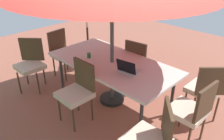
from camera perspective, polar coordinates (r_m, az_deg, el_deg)
The scene contains 12 objects.
ground_plane at distance 4.14m, azimuth 0.00°, elevation -7.79°, with size 10.00×10.00×0.02m, color #935442.
dining_table at distance 3.76m, azimuth 0.00°, elevation 1.47°, with size 2.23×1.10×0.78m.
chair_southeast at distance 5.22m, azimuth -4.53°, elevation 6.91°, with size 0.58×0.58×0.98m.
chair_north at distance 3.45m, azimuth -8.78°, elevation -4.95°, with size 0.46×0.46×0.98m.
chair_south at distance 4.33m, azimuth 6.87°, elevation 2.25°, with size 0.48×0.49×0.98m.
chair_west at distance 3.19m, azimuth 19.73°, elevation -9.44°, with size 0.47×0.46×0.98m.
chair_northwest at distance 2.66m, azimuth 10.10°, elevation -16.59°, with size 0.59×0.58×0.98m.
chair_east at distance 4.85m, azimuth -12.43°, elevation 4.66°, with size 0.48×0.47×0.98m.
chair_northeast at distance 4.53m, azimuth -20.03°, elevation 1.89°, with size 0.59×0.59×0.98m.
chair_southwest at distance 3.74m, azimuth 22.73°, elevation -4.22°, with size 0.59×0.59×0.98m.
laptop at distance 3.41m, azimuth 4.18°, elevation 0.24°, with size 0.36×0.30×0.21m.
cup at distance 3.90m, azimuth -5.90°, elevation 3.72°, with size 0.06×0.06×0.09m, color #286B33.
Camera 1 is at (-2.39, 2.39, 2.39)m, focal length 35.93 mm.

